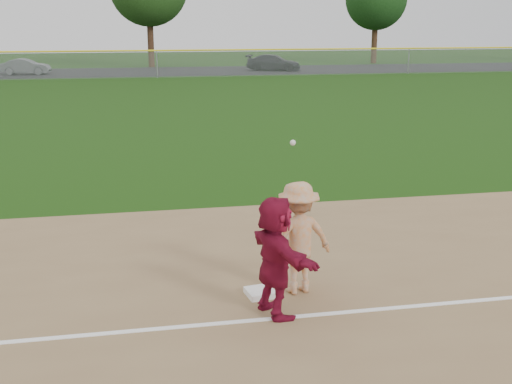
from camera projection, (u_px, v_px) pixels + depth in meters
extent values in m
plane|color=#173B0B|center=(274.00, 296.00, 10.04)|extent=(160.00, 160.00, 0.00)
cube|color=white|center=(286.00, 317.00, 9.27)|extent=(60.00, 0.10, 0.01)
cube|color=black|center=(154.00, 72.00, 53.64)|extent=(120.00, 10.00, 0.01)
cube|color=white|center=(260.00, 293.00, 10.02)|extent=(0.48, 0.48, 0.10)
imported|color=maroon|center=(276.00, 256.00, 9.18)|extent=(0.96, 1.74, 1.79)
imported|color=#52555A|center=(26.00, 67.00, 50.41)|extent=(3.83, 1.60, 1.23)
imported|color=black|center=(274.00, 63.00, 54.44)|extent=(4.97, 3.55, 1.34)
imported|color=#A9A9AC|center=(298.00, 238.00, 9.97)|extent=(1.26, 0.88, 1.79)
sphere|color=silver|center=(293.00, 143.00, 9.42)|extent=(0.09, 0.09, 0.09)
plane|color=#999EA0|center=(157.00, 64.00, 47.69)|extent=(110.00, 0.00, 110.00)
cylinder|color=yellow|center=(156.00, 50.00, 47.43)|extent=(110.00, 0.12, 0.12)
cylinder|color=gray|center=(157.00, 64.00, 47.69)|extent=(0.08, 0.08, 2.00)
cylinder|color=gray|center=(409.00, 61.00, 51.39)|extent=(0.08, 0.08, 2.00)
cylinder|color=#372114|center=(151.00, 44.00, 58.32)|extent=(0.56, 0.56, 4.10)
cylinder|color=#3A2415|center=(374.00, 45.00, 63.68)|extent=(0.56, 0.56, 3.64)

